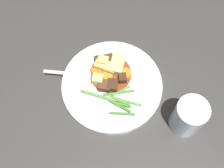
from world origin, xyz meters
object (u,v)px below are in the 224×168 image
(carrot_slice_1, at_px, (95,71))
(potato_chunk_1, at_px, (118,61))
(carrot_slice_0, at_px, (108,76))
(fork, at_px, (77,74))
(meat_chunk_2, at_px, (109,59))
(meat_chunk_1, at_px, (98,61))
(carrot_slice_2, at_px, (108,81))
(meat_chunk_0, at_px, (123,78))
(carrot_slice_3, at_px, (104,71))
(potato_chunk_5, at_px, (98,79))
(potato_chunk_2, at_px, (117,68))
(dinner_plate, at_px, (112,85))
(potato_chunk_0, at_px, (103,62))
(meat_chunk_4, at_px, (112,85))
(potato_chunk_4, at_px, (100,66))
(potato_chunk_3, at_px, (111,69))
(meat_chunk_3, at_px, (104,86))
(carrot_slice_4, at_px, (126,74))
(water_glass, at_px, (188,117))

(carrot_slice_1, relative_size, potato_chunk_1, 0.68)
(carrot_slice_0, relative_size, fork, 0.16)
(meat_chunk_2, bearing_deg, meat_chunk_1, 94.23)
(carrot_slice_2, height_order, meat_chunk_0, meat_chunk_0)
(carrot_slice_1, height_order, meat_chunk_2, meat_chunk_2)
(carrot_slice_3, distance_m, meat_chunk_0, 0.06)
(carrot_slice_0, relative_size, meat_chunk_1, 1.16)
(carrot_slice_0, relative_size, potato_chunk_5, 1.00)
(potato_chunk_1, distance_m, potato_chunk_2, 0.03)
(dinner_plate, distance_m, potato_chunk_0, 0.07)
(dinner_plate, bearing_deg, meat_chunk_4, 176.07)
(potato_chunk_4, height_order, meat_chunk_1, potato_chunk_4)
(dinner_plate, relative_size, potato_chunk_1, 7.60)
(potato_chunk_3, bearing_deg, fork, 89.49)
(carrot_slice_0, bearing_deg, potato_chunk_1, -40.50)
(carrot_slice_2, distance_m, meat_chunk_2, 0.07)
(potato_chunk_0, distance_m, potato_chunk_4, 0.01)
(dinner_plate, height_order, potato_chunk_1, potato_chunk_1)
(carrot_slice_2, relative_size, potato_chunk_0, 0.87)
(dinner_plate, height_order, potato_chunk_5, potato_chunk_5)
(meat_chunk_3, bearing_deg, meat_chunk_1, 5.07)
(meat_chunk_2, bearing_deg, meat_chunk_0, -156.76)
(potato_chunk_0, bearing_deg, meat_chunk_2, -59.00)
(dinner_plate, relative_size, carrot_slice_0, 9.76)
(carrot_slice_1, bearing_deg, potato_chunk_4, -54.29)
(potato_chunk_4, bearing_deg, potato_chunk_3, -116.47)
(carrot_slice_3, xyz_separation_m, meat_chunk_3, (-0.05, 0.00, 0.01))
(potato_chunk_4, bearing_deg, carrot_slice_4, -114.95)
(potato_chunk_5, xyz_separation_m, meat_chunk_4, (-0.02, -0.04, -0.00))
(carrot_slice_2, xyz_separation_m, carrot_slice_3, (0.03, 0.01, 0.00))
(potato_chunk_0, bearing_deg, meat_chunk_0, -140.94)
(carrot_slice_0, relative_size, potato_chunk_1, 0.78)
(carrot_slice_0, height_order, potato_chunk_5, potato_chunk_5)
(carrot_slice_0, height_order, potato_chunk_3, potato_chunk_3)
(meat_chunk_0, bearing_deg, carrot_slice_3, 57.43)
(carrot_slice_1, distance_m, potato_chunk_1, 0.07)
(fork, bearing_deg, carrot_slice_2, -112.14)
(dinner_plate, xyz_separation_m, fork, (0.04, 0.09, 0.01))
(potato_chunk_0, bearing_deg, potato_chunk_1, -92.83)
(carrot_slice_2, height_order, carrot_slice_4, carrot_slice_4)
(carrot_slice_2, bearing_deg, carrot_slice_1, 40.23)
(dinner_plate, bearing_deg, potato_chunk_5, 69.54)
(carrot_slice_4, relative_size, fork, 0.19)
(carrot_slice_1, relative_size, potato_chunk_4, 0.90)
(meat_chunk_3, distance_m, water_glass, 0.23)
(carrot_slice_1, height_order, potato_chunk_4, potato_chunk_4)
(carrot_slice_1, bearing_deg, potato_chunk_3, -95.44)
(carrot_slice_2, xyz_separation_m, potato_chunk_0, (0.06, 0.01, 0.01))
(water_glass, bearing_deg, carrot_slice_3, 48.60)
(carrot_slice_3, bearing_deg, meat_chunk_0, -122.57)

